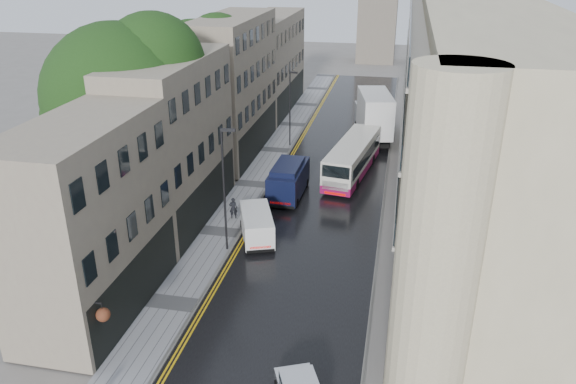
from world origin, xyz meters
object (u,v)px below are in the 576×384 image
at_px(white_lorry, 363,121).
at_px(lamp_post_near, 224,192).
at_px(navy_van, 269,187).
at_px(tree_near, 122,123).
at_px(pedestrian, 233,208).
at_px(lamp_post_far, 290,109).
at_px(white_van, 246,237).
at_px(tree_far, 196,89).
at_px(cream_bus, 330,169).

distance_m(white_lorry, lamp_post_near, 22.94).
height_order(white_lorry, lamp_post_near, lamp_post_near).
height_order(navy_van, lamp_post_near, lamp_post_near).
height_order(tree_near, navy_van, tree_near).
distance_m(pedestrian, lamp_post_far, 16.35).
relative_size(white_van, lamp_post_far, 0.61).
xyz_separation_m(tree_far, pedestrian, (6.60, -11.72, -5.34)).
height_order(cream_bus, lamp_post_near, lamp_post_near).
bearing_deg(tree_near, cream_bus, 34.22).
height_order(tree_far, lamp_post_far, tree_far).
bearing_deg(tree_near, lamp_post_far, 66.24).
relative_size(cream_bus, white_van, 2.42).
relative_size(tree_near, lamp_post_near, 1.77).
height_order(tree_far, white_lorry, tree_far).
xyz_separation_m(tree_near, lamp_post_near, (7.74, -2.97, -2.91)).
distance_m(pedestrian, lamp_post_near, 5.35).
xyz_separation_m(white_van, navy_van, (-0.14, 6.98, 0.43)).
height_order(tree_near, lamp_post_near, tree_near).
height_order(tree_near, lamp_post_far, tree_near).
xyz_separation_m(white_van, pedestrian, (-2.04, 4.11, -0.10)).
bearing_deg(navy_van, lamp_post_far, 96.13).
bearing_deg(lamp_post_near, navy_van, 75.66).
bearing_deg(pedestrian, navy_van, -137.37).
bearing_deg(white_lorry, lamp_post_near, -118.33).
bearing_deg(tree_far, pedestrian, -60.62).
bearing_deg(cream_bus, pedestrian, -119.45).
bearing_deg(pedestrian, cream_bus, -142.13).
relative_size(tree_near, white_lorry, 1.53).
distance_m(white_lorry, navy_van, 15.82).
relative_size(white_van, navy_van, 0.78).
distance_m(white_van, navy_van, 6.99).
xyz_separation_m(white_lorry, lamp_post_far, (-6.70, -1.55, 1.22)).
bearing_deg(pedestrian, tree_near, -3.50).
distance_m(navy_van, lamp_post_near, 7.66).
relative_size(white_van, lamp_post_near, 0.55).
relative_size(pedestrian, lamp_post_near, 0.20).
distance_m(cream_bus, white_van, 12.02).
bearing_deg(tree_near, pedestrian, 10.51).
xyz_separation_m(tree_near, navy_van, (8.79, 4.15, -5.52)).
height_order(tree_far, navy_van, tree_far).
xyz_separation_m(navy_van, lamp_post_far, (-1.14, 13.23, 2.20)).
xyz_separation_m(cream_bus, white_lorry, (1.71, 10.33, 0.96)).
xyz_separation_m(tree_near, tree_far, (0.30, 13.00, -0.72)).
height_order(white_lorry, pedestrian, white_lorry).
height_order(tree_near, white_lorry, tree_near).
relative_size(cream_bus, pedestrian, 6.75).
relative_size(tree_far, white_van, 2.90).
bearing_deg(lamp_post_near, cream_bus, 61.08).
distance_m(lamp_post_near, lamp_post_far, 20.36).
bearing_deg(lamp_post_far, navy_van, -69.28).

